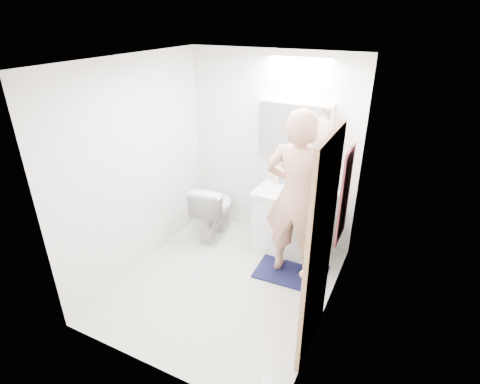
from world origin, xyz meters
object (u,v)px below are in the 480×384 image
Objects in this scene: toilet_paper_roll at (266,384)px; vanity_cabinet at (293,223)px; medicine_cabinet at (294,131)px; soap_bottle_a at (277,175)px; toilet at (214,209)px; soap_bottle_b at (285,178)px; person at (297,197)px; toothbrush_cup at (314,187)px.

vanity_cabinet is at bearing 103.46° from toilet_paper_roll.
medicine_cabinet is 4.24× the size of soap_bottle_a.
vanity_cabinet reaches higher than toilet_paper_roll.
toilet is 2.44m from toilet_paper_roll.
medicine_cabinet is at bearing -169.56° from toilet.
soap_bottle_b reaches higher than toilet.
vanity_cabinet is at bearing -56.42° from medicine_cabinet.
medicine_cabinet reaches higher than toilet_paper_roll.
vanity_cabinet is 0.78m from person.
person is (0.15, -0.46, 0.61)m from vanity_cabinet.
person is at bearing 101.86° from toilet_paper_roll.
person is 9.16× the size of soap_bottle_a.
medicine_cabinet reaches higher than vanity_cabinet.
person is 0.74m from soap_bottle_b.
toothbrush_cup is at bearing 97.88° from toilet_paper_roll.
toilet_paper_roll is (0.32, -1.52, -0.95)m from person.
soap_bottle_a reaches higher than toothbrush_cup.
soap_bottle_a reaches higher than toilet.
vanity_cabinet is 8.18× the size of toilet_paper_roll.
person is 0.63m from toothbrush_cup.
toothbrush_cup is at bearing -8.98° from medicine_cabinet.
soap_bottle_a is at bearing -55.34° from person.
toothbrush_cup is (0.02, 0.62, -0.14)m from person.
person is at bearing -71.40° from vanity_cabinet.
vanity_cabinet is 0.63m from soap_bottle_a.
person is at bearing 155.54° from toilet.
soap_bottle_a is at bearing 153.61° from vanity_cabinet.
person reaches higher than soap_bottle_b.
medicine_cabinet is at bearing 171.02° from toothbrush_cup.
soap_bottle_a is (-0.46, 0.61, -0.08)m from person.
toilet is 3.73× the size of soap_bottle_a.
toilet_paper_roll is at bearing -69.96° from soap_bottle_a.
toilet_paper_roll is (0.61, -2.18, -1.45)m from medicine_cabinet.
vanity_cabinet is at bearing -73.64° from person.
toothbrush_cup is at bearing 1.19° from soap_bottle_a.
toilet_paper_roll is (0.68, -2.15, -0.85)m from soap_bottle_b.
person is 0.76m from soap_bottle_a.
vanity_cabinet is 0.47× the size of person.
medicine_cabinet is at bearing 20.22° from soap_bottle_a.
toilet_paper_roll is (0.77, -2.12, -0.87)m from soap_bottle_a.
toilet_paper_roll is (0.30, -2.13, -0.81)m from toothbrush_cup.
toilet is at bearing -17.89° from person.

